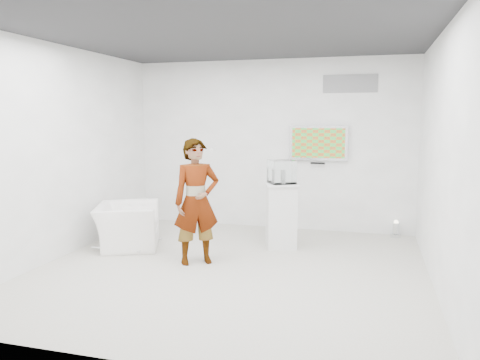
% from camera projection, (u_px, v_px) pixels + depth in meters
% --- Properties ---
extents(room, '(5.01, 5.01, 3.00)m').
position_uv_depth(room, '(230.00, 156.00, 5.97)').
color(room, beige).
rests_on(room, ground).
extents(tv, '(1.00, 0.08, 0.60)m').
position_uv_depth(tv, '(319.00, 143.00, 8.07)').
color(tv, '#BBBBBF').
rests_on(tv, room).
extents(logo_decal, '(0.90, 0.02, 0.30)m').
position_uv_depth(logo_decal, '(350.00, 84.00, 7.84)').
color(logo_decal, gray).
rests_on(logo_decal, room).
extents(person, '(0.75, 0.69, 1.71)m').
position_uv_depth(person, '(197.00, 202.00, 6.33)').
color(person, white).
rests_on(person, room).
extents(armchair, '(1.21, 1.29, 0.67)m').
position_uv_depth(armchair, '(127.00, 226.00, 7.20)').
color(armchair, white).
rests_on(armchair, room).
extents(pedestal, '(0.61, 0.61, 0.99)m').
position_uv_depth(pedestal, '(281.00, 215.00, 7.16)').
color(pedestal, silver).
rests_on(pedestal, room).
extents(floor_uplight, '(0.22, 0.22, 0.27)m').
position_uv_depth(floor_uplight, '(396.00, 229.00, 7.80)').
color(floor_uplight, silver).
rests_on(floor_uplight, room).
extents(vitrine, '(0.48, 0.48, 0.35)m').
position_uv_depth(vitrine, '(282.00, 172.00, 7.07)').
color(vitrine, silver).
rests_on(vitrine, pedestal).
extents(console, '(0.11, 0.16, 0.21)m').
position_uv_depth(console, '(282.00, 176.00, 7.08)').
color(console, silver).
rests_on(console, pedestal).
extents(wii_remote, '(0.06, 0.13, 0.03)m').
position_uv_depth(wii_remote, '(211.00, 150.00, 6.46)').
color(wii_remote, silver).
rests_on(wii_remote, person).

